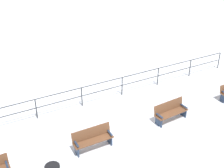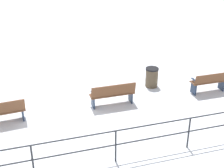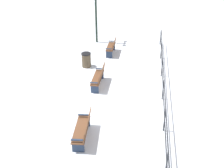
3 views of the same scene
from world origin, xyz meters
The scene contains 6 objects.
ground_plane centered at (0.00, 0.00, 0.00)m, with size 80.00×80.00×0.00m, color white.
bench_nearest centered at (-0.07, -5.95, 0.47)m, with size 0.48×1.46×0.88m.
bench_second centered at (0.03, -1.98, 0.48)m, with size 0.48×1.66×0.91m.
bench_third centered at (-0.09, 1.98, 0.46)m, with size 0.65×1.69×0.89m.
waterfront_railing centered at (-3.07, 0.00, 0.71)m, with size 0.05×15.89×1.05m.
trash_bin centered at (1.10, -3.99, 0.41)m, with size 0.53×0.53×0.82m.
Camera 2 is at (-10.19, 1.12, 6.07)m, focal length 52.82 mm.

